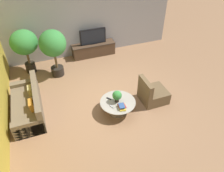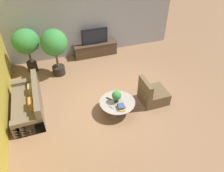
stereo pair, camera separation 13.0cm
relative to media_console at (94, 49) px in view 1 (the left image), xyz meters
The scene contains 13 objects.
ground_plane 2.96m from the media_console, 94.29° to the right, with size 24.00×24.00×0.00m, color #8C6647.
back_wall_stone 1.28m from the media_console, 124.58° to the left, with size 7.40×0.12×3.00m, color #939399.
media_console is the anchor object (origin of this frame).
television 0.58m from the media_console, 90.00° to the right, with size 1.07×0.13×0.64m.
coffee_table 3.53m from the media_console, 94.68° to the right, with size 1.07×1.07×0.40m.
couch_by_wall 3.84m from the media_console, 137.02° to the right, with size 0.84×2.02×0.84m.
armchair_wicker 3.55m from the media_console, 74.77° to the right, with size 0.80×0.76×0.86m.
potted_palm_tall 2.78m from the media_console, behind, with size 0.96×0.96×1.69m.
potted_palm_corner 2.13m from the media_console, 151.33° to the right, with size 0.93×0.93×1.78m.
potted_plant_tabletop 3.52m from the media_console, 95.01° to the right, with size 0.28×0.28×0.38m.
book_stack 3.81m from the media_console, 94.06° to the right, with size 0.23×0.34×0.11m.
remote_black 3.34m from the media_console, 98.53° to the right, with size 0.04×0.16×0.02m, color black.
remote_silver 3.70m from the media_console, 98.28° to the right, with size 0.04×0.16×0.02m, color gray.
Camera 1 is at (-1.89, -5.00, 4.82)m, focal length 35.00 mm.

